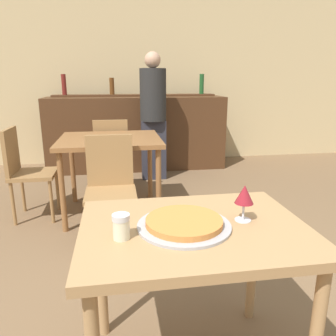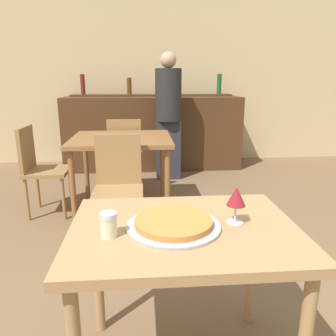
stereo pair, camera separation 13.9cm
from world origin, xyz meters
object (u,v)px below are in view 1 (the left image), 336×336
Objects in this scene: pizza_tray at (184,223)px; cheese_shaker at (121,226)px; chair_far_side_back at (112,151)px; chair_far_side_left at (24,167)px; chair_far_side_front at (110,182)px; person_standing at (153,113)px; wine_glass at (244,195)px.

pizza_tray is 0.26m from cheese_shaker.
chair_far_side_back is 1.00× the size of chair_far_side_left.
pizza_tray is (0.32, -1.36, 0.24)m from chair_far_side_front.
person_standing is at bearing 85.74° from pizza_tray.
chair_far_side_front is 1.00× the size of chair_far_side_left.
chair_far_side_front is 8.94× the size of cheese_shaker.
chair_far_side_front is at bearing 92.69° from cheese_shaker.
pizza_tray is at bearing -94.26° from person_standing.
person_standing is (0.55, 0.52, 0.38)m from chair_far_side_back.
chair_far_side_left is 2.41m from wine_glass.
chair_far_side_left is 2.28m from pizza_tray.
person_standing reaches higher than chair_far_side_front.
person_standing is at bearing 81.24° from cheese_shaker.
chair_far_side_back is at bearing -53.35° from chair_far_side_left.
chair_far_side_front is 1.85m from person_standing.
person_standing reaches higher than chair_far_side_left.
wine_glass reaches higher than chair_far_side_back.
person_standing is (0.23, 3.09, 0.14)m from pizza_tray.
cheese_shaker is at bearing -98.76° from person_standing.
person_standing reaches higher than pizza_tray.
cheese_shaker is at bearing -156.55° from chair_far_side_left.
cheese_shaker is 3.19m from person_standing.
chair_far_side_front is at bearing -126.65° from chair_far_side_left.
wine_glass reaches higher than chair_far_side_left.
cheese_shaker is 0.06× the size of person_standing.
person_standing is at bearing -136.74° from chair_far_side_back.
wine_glass is (1.40, -1.94, 0.34)m from chair_far_side_left.
chair_far_side_back and chair_far_side_left have the same top height.
wine_glass reaches higher than cheese_shaker.
pizza_tray is 3.10m from person_standing.
chair_far_side_front is 1.50m from wine_glass.
chair_far_side_left is 5.55× the size of wine_glass.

